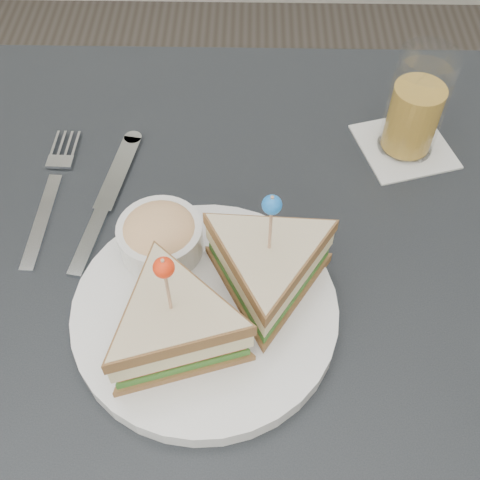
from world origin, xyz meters
The scene contains 6 objects.
ground_plane centered at (0.00, 0.00, 0.00)m, with size 3.50×3.50×0.00m, color #3F3833.
table centered at (0.00, 0.00, 0.67)m, with size 0.80×0.80×0.75m.
plate_meal centered at (-0.02, -0.05, 0.79)m, with size 0.32×0.32×0.16m.
cutlery_fork centered at (-0.21, 0.12, 0.75)m, with size 0.03×0.21×0.01m.
cutlery_knife centered at (-0.15, 0.09, 0.75)m, with size 0.06×0.22×0.01m.
drink_set centered at (0.21, 0.20, 0.81)m, with size 0.13×0.13×0.14m.
Camera 1 is at (0.02, -0.35, 1.28)m, focal length 45.00 mm.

